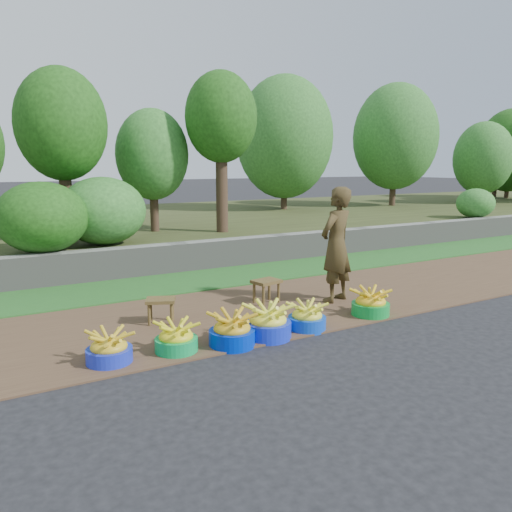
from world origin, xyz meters
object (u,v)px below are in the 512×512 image
stool_right (266,285)px  vendor_woman (336,245)px  basin_f (371,304)px  basin_e (307,318)px  stool_left (161,304)px  basin_c (232,331)px  basin_d (268,323)px  basin_b (176,339)px  basin_a (109,349)px

stool_right → vendor_woman: (0.92, -0.41, 0.56)m
basin_f → basin_e: bearing=-178.0°
stool_left → basin_c: bearing=-69.1°
stool_left → basin_d: bearing=-50.4°
basin_b → basin_d: (1.09, -0.09, 0.03)m
basin_d → basin_f: (1.61, 0.04, -0.02)m
stool_right → vendor_woman: vendor_woman is taller
basin_b → stool_right: (1.81, 1.14, 0.13)m
basin_f → stool_right: 1.49m
basin_e → basin_a: bearing=176.7°
basin_f → stool_left: basin_f is taller
basin_d → stool_left: 1.42m
basin_b → basin_c: 0.62m
stool_left → vendor_woman: bearing=-6.1°
basin_a → basin_e: (2.34, -0.13, 0.00)m
basin_b → basin_f: size_ratio=0.92×
basin_d → stool_right: 1.43m
basin_d → stool_right: size_ratio=1.27×
basin_e → basin_f: 1.06m
stool_left → stool_right: 1.63m
basin_a → basin_c: 1.31m
basin_b → basin_a: bearing=176.0°
basin_a → vendor_woman: bearing=11.2°
basin_e → stool_left: (-1.46, 1.09, 0.12)m
basin_a → stool_right: bearing=23.5°
basin_b → vendor_woman: vendor_woman is taller
basin_d → stool_right: bearing=59.6°
basin_e → stool_left: bearing=143.4°
basin_b → stool_right: stool_right is taller
stool_right → vendor_woman: bearing=-23.9°
basin_d → basin_c: bearing=-177.0°
basin_c → basin_f: (2.09, 0.07, -0.00)m
basin_a → basin_b: 0.70m
basin_a → stool_left: 1.30m
basin_c → basin_f: bearing=1.9°
basin_f → vendor_woman: (0.03, 0.78, 0.68)m
basin_b → stool_left: size_ratio=1.05×
basin_c → vendor_woman: bearing=21.7°
basin_e → vendor_woman: size_ratio=0.28×
basin_b → vendor_woman: (2.73, 0.73, 0.69)m
basin_e → stool_left: 1.82m
basin_d → stool_left: basin_d is taller
basin_b → stool_left: (0.18, 1.00, 0.12)m
stool_left → vendor_woman: 2.62m
stool_left → stool_right: stool_right is taller
basin_c → vendor_woman: vendor_woman is taller
basin_d → basin_f: 1.61m
basin_b → basin_e: bearing=-3.0°
basin_a → stool_left: basin_a is taller
basin_e → vendor_woman: (1.08, 0.81, 0.69)m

